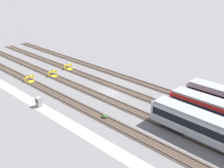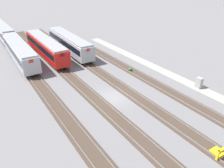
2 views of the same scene
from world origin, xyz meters
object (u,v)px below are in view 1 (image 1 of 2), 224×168
(bumper_stop_middle_track, at_px, (69,67))
(weed_clump, at_px, (104,117))
(electrical_cabinet, at_px, (39,102))
(subway_car_front_row_right_inner, at_px, (216,132))
(bumper_stop_near_inner_track, at_px, (53,74))
(bumper_stop_nearest_track, at_px, (30,79))

(bumper_stop_middle_track, height_order, weed_clump, bumper_stop_middle_track)
(electrical_cabinet, distance_m, weed_clump, 11.45)
(subway_car_front_row_right_inner, bearing_deg, bumper_stop_near_inner_track, -179.96)
(bumper_stop_nearest_track, relative_size, weed_clump, 2.18)
(bumper_stop_nearest_track, distance_m, bumper_stop_middle_track, 9.99)
(bumper_stop_middle_track, bearing_deg, subway_car_front_row_right_inner, -7.81)
(subway_car_front_row_right_inner, xyz_separation_m, electrical_cabinet, (-25.27, -9.53, -1.24))
(bumper_stop_nearest_track, height_order, electrical_cabinet, electrical_cabinet)
(bumper_stop_nearest_track, relative_size, bumper_stop_middle_track, 1.00)
(electrical_cabinet, bearing_deg, subway_car_front_row_right_inner, 20.65)
(subway_car_front_row_right_inner, xyz_separation_m, weed_clump, (-14.87, -4.77, -1.80))
(bumper_stop_nearest_track, xyz_separation_m, bumper_stop_near_inner_track, (0.86, 4.99, 0.00))
(bumper_stop_middle_track, height_order, electrical_cabinet, electrical_cabinet)
(bumper_stop_near_inner_track, relative_size, weed_clump, 2.18)
(electrical_cabinet, height_order, weed_clump, electrical_cabinet)
(subway_car_front_row_right_inner, bearing_deg, bumper_stop_middle_track, 172.19)
(electrical_cabinet, xyz_separation_m, weed_clump, (10.40, 4.76, -0.56))
(bumper_stop_near_inner_track, bearing_deg, bumper_stop_nearest_track, -99.79)
(bumper_stop_near_inner_track, xyz_separation_m, bumper_stop_middle_track, (-1.21, 5.00, 0.00))
(subway_car_front_row_right_inner, distance_m, bumper_stop_near_inner_track, 35.09)
(subway_car_front_row_right_inner, relative_size, bumper_stop_middle_track, 8.99)
(subway_car_front_row_right_inner, distance_m, bumper_stop_nearest_track, 36.29)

